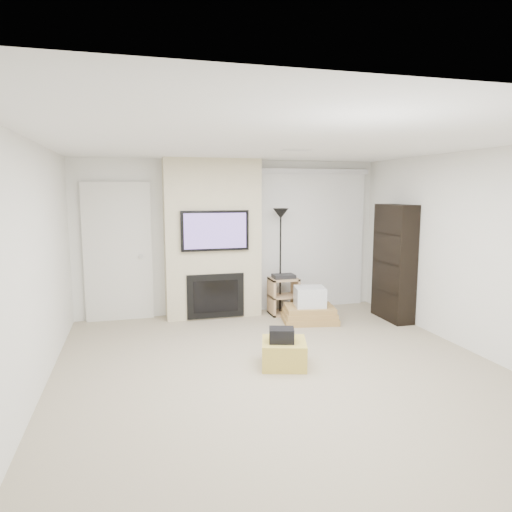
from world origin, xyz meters
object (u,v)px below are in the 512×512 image
object	(u,v)px
floor_lamp	(281,231)
av_stand	(283,293)
bookshelf	(394,263)
ottoman	(284,353)
box_stack	(310,309)

from	to	relation	value
floor_lamp	av_stand	xyz separation A→B (m)	(0.03, -0.08, -1.01)
bookshelf	av_stand	bearing A→B (deg)	155.29
ottoman	box_stack	bearing A→B (deg)	59.29
floor_lamp	av_stand	world-z (taller)	floor_lamp
bookshelf	floor_lamp	bearing A→B (deg)	153.28
ottoman	bookshelf	distance (m)	2.78
floor_lamp	ottoman	bearing A→B (deg)	-106.90
av_stand	bookshelf	world-z (taller)	bookshelf
box_stack	av_stand	bearing A→B (deg)	115.04
ottoman	av_stand	distance (m)	2.26
ottoman	av_stand	size ratio (longest dim) A/B	0.76
av_stand	box_stack	size ratio (longest dim) A/B	0.73
ottoman	bookshelf	xyz separation A→B (m)	(2.27, 1.41, 0.75)
ottoman	box_stack	xyz separation A→B (m)	(0.95, 1.60, 0.06)
floor_lamp	bookshelf	size ratio (longest dim) A/B	0.96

